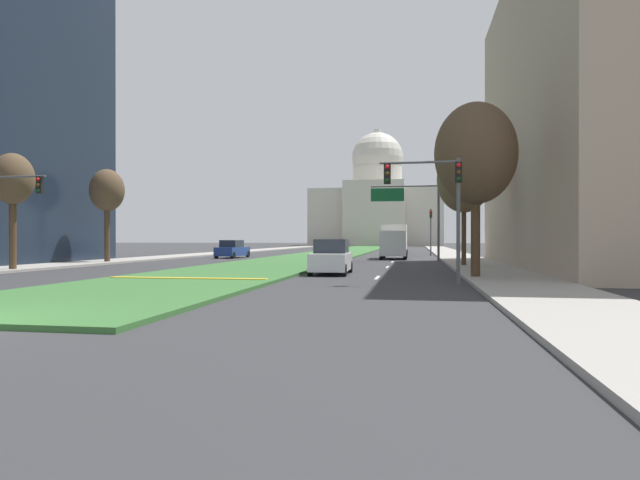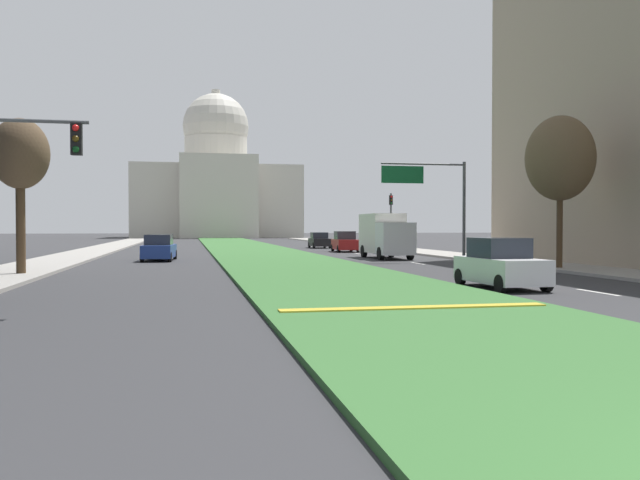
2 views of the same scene
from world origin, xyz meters
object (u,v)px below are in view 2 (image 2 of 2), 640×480
street_tree_right_mid (560,159)px  sedan_distant (345,242)px  sedan_midblock (159,248)px  street_tree_left_mid (20,156)px  sedan_far_horizon (319,241)px  capitol_building (216,186)px  traffic_light_far_right (391,215)px  overhead_guide_sign (433,190)px  sedan_lead_stopped (500,265)px  box_truck_delivery (385,235)px

street_tree_right_mid → sedan_distant: 27.26m
sedan_midblock → sedan_distant: sedan_distant is taller
street_tree_left_mid → sedan_far_horizon: street_tree_left_mid is taller
sedan_far_horizon → capitol_building: bearing=96.2°
capitol_building → sedan_midblock: bearing=-94.7°
street_tree_right_mid → sedan_distant: (-5.11, 26.32, -4.94)m
traffic_light_far_right → street_tree_left_mid: size_ratio=0.72×
sedan_midblock → sedan_distant: bearing=38.3°
overhead_guide_sign → sedan_lead_stopped: size_ratio=1.55×
sedan_lead_stopped → sedan_distant: bearing=85.9°
sedan_midblock → sedan_far_horizon: sedan_midblock is taller
traffic_light_far_right → capitol_building: bearing=97.9°
traffic_light_far_right → street_tree_left_mid: 34.13m
sedan_distant → box_truck_delivery: box_truck_delivery is taller
traffic_light_far_right → sedan_lead_stopped: bearing=-100.6°
capitol_building → street_tree_left_mid: size_ratio=4.67×
sedan_midblock → street_tree_right_mid: bearing=-33.7°
capitol_building → sedan_far_horizon: capitol_building is taller
traffic_light_far_right → sedan_distant: size_ratio=1.21×
street_tree_left_mid → street_tree_right_mid: (26.43, -1.09, 0.31)m
capitol_building → street_tree_left_mid: (-13.35, -106.93, -5.24)m
overhead_guide_sign → street_tree_left_mid: size_ratio=0.90×
traffic_light_far_right → sedan_lead_stopped: 33.41m
sedan_far_horizon → street_tree_left_mid: bearing=-120.5°
capitol_building → street_tree_right_mid: capitol_building is taller
sedan_midblock → box_truck_delivery: 15.74m
street_tree_left_mid → box_truck_delivery: (21.32, 12.97, -3.81)m
sedan_far_horizon → street_tree_right_mid: bearing=-81.8°
street_tree_left_mid → sedan_far_horizon: bearing=59.5°
street_tree_left_mid → sedan_lead_stopped: street_tree_left_mid is taller
sedan_lead_stopped → sedan_distant: (2.49, 34.81, -0.01)m
capitol_building → box_truck_delivery: size_ratio=5.26×
sedan_midblock → box_truck_delivery: box_truck_delivery is taller
traffic_light_far_right → sedan_far_horizon: bearing=106.8°
capitol_building → box_truck_delivery: (7.97, -93.95, -9.05)m
capitol_building → street_tree_left_mid: 107.88m
capitol_building → box_truck_delivery: 94.73m
sedan_distant → capitol_building: bearing=95.6°
sedan_lead_stopped → street_tree_left_mid: bearing=153.0°
sedan_far_horizon → box_truck_delivery: box_truck_delivery is taller
sedan_midblock → sedan_distant: (15.72, 12.42, 0.04)m
capitol_building → sedan_far_horizon: 72.14m
street_tree_right_mid → sedan_far_horizon: size_ratio=1.87×
sedan_lead_stopped → traffic_light_far_right: bearing=79.4°
sedan_midblock → traffic_light_far_right: bearing=28.1°
street_tree_left_mid → overhead_guide_sign: bearing=19.3°
overhead_guide_sign → sedan_far_horizon: (-1.89, 27.84, -3.88)m
capitol_building → sedan_distant: capitol_building is taller
street_tree_right_mid → sedan_lead_stopped: size_ratio=1.92×
capitol_building → street_tree_right_mid: 108.92m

